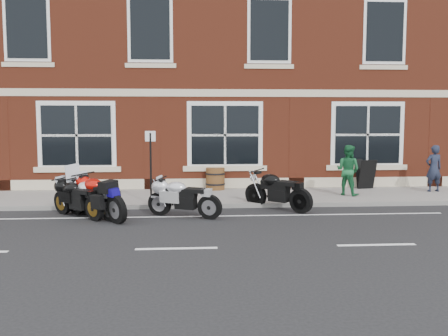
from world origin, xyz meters
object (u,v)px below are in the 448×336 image
at_px(moto_sport_silver, 183,197).
at_px(a_board_sign, 366,174).
at_px(moto_sport_black, 78,197).
at_px(moto_sport_red, 100,196).
at_px(pedestrian_right, 348,170).
at_px(parking_sign, 151,162).
at_px(moto_naked_black, 277,189).
at_px(pedestrian_left, 434,168).
at_px(moto_touring_silver, 91,196).
at_px(barrel_planter, 215,179).

distance_m(moto_sport_silver, a_board_sign, 7.45).
bearing_deg(moto_sport_black, moto_sport_silver, -50.26).
bearing_deg(moto_sport_black, moto_sport_red, -67.09).
xyz_separation_m(moto_sport_silver, pedestrian_right, (5.15, 2.58, 0.38)).
relative_size(a_board_sign, parking_sign, 0.49).
xyz_separation_m(moto_sport_black, moto_sport_silver, (2.70, -0.18, 0.01)).
relative_size(moto_sport_red, moto_sport_silver, 0.97).
relative_size(moto_sport_red, parking_sign, 0.90).
bearing_deg(parking_sign, moto_naked_black, -5.68).
bearing_deg(pedestrian_left, moto_sport_black, 10.28).
xyz_separation_m(moto_sport_red, a_board_sign, (8.36, 4.09, 0.04)).
bearing_deg(moto_naked_black, moto_sport_black, 143.70).
bearing_deg(pedestrian_left, a_board_sign, -29.02).
height_order(moto_sport_silver, a_board_sign, a_board_sign).
xyz_separation_m(moto_touring_silver, moto_naked_black, (4.94, 0.75, 0.02)).
height_order(moto_touring_silver, moto_sport_black, moto_touring_silver).
distance_m(moto_touring_silver, moto_sport_red, 0.31).
distance_m(moto_sport_black, parking_sign, 2.29).
bearing_deg(pedestrian_right, pedestrian_left, -126.57).
xyz_separation_m(moto_sport_red, pedestrian_left, (10.34, 3.21, 0.30)).
height_order(moto_naked_black, barrel_planter, moto_naked_black).
xyz_separation_m(moto_touring_silver, pedestrian_left, (10.59, 3.03, 0.34)).
relative_size(moto_touring_silver, moto_sport_black, 1.01).
bearing_deg(moto_sport_black, parking_sign, -12.00).
height_order(moto_sport_red, parking_sign, parking_sign).
relative_size(moto_sport_red, a_board_sign, 1.81).
bearing_deg(pedestrian_right, moto_sport_red, 62.71).
xyz_separation_m(moto_sport_black, barrel_planter, (3.75, 3.97, -0.03)).
distance_m(pedestrian_left, barrel_planter, 7.27).
xyz_separation_m(pedestrian_right, barrel_planter, (-4.10, 1.57, -0.42)).
bearing_deg(moto_touring_silver, moto_sport_red, -81.80).
height_order(moto_sport_red, a_board_sign, a_board_sign).
height_order(moto_sport_black, pedestrian_right, pedestrian_right).
height_order(moto_touring_silver, a_board_sign, moto_touring_silver).
distance_m(moto_sport_black, moto_sport_silver, 2.71).
bearing_deg(pedestrian_left, parking_sign, 5.93).
bearing_deg(parking_sign, a_board_sign, 22.93).
relative_size(moto_naked_black, a_board_sign, 1.66).
distance_m(pedestrian_left, parking_sign, 9.34).
height_order(moto_naked_black, pedestrian_right, pedestrian_right).
distance_m(moto_sport_black, pedestrian_right, 8.22).
bearing_deg(parking_sign, pedestrian_right, 13.70).
bearing_deg(moto_naked_black, pedestrian_left, -21.85).
height_order(moto_touring_silver, parking_sign, parking_sign).
distance_m(moto_touring_silver, moto_sport_silver, 2.35).
xyz_separation_m(moto_touring_silver, parking_sign, (1.42, 1.27, 0.76)).
bearing_deg(pedestrian_right, barrel_planter, 21.87).
distance_m(moto_naked_black, barrel_planter, 3.61).
bearing_deg(barrel_planter, moto_touring_silver, -130.23).
relative_size(moto_sport_red, pedestrian_left, 1.20).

